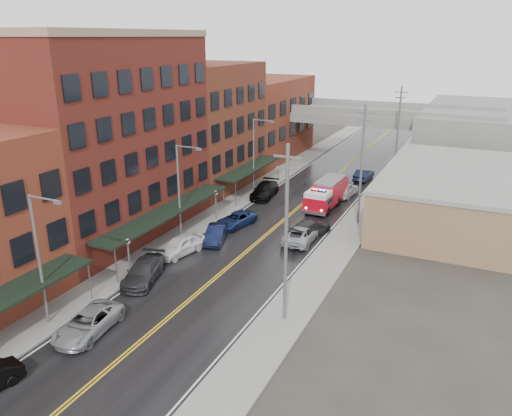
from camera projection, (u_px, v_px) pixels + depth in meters
The scene contains 32 objects.
road at pixel (273, 229), 49.19m from camera, with size 11.00×160.00×0.02m, color black.
sidewalk_left at pixel (209, 218), 52.08m from camera, with size 3.00×160.00×0.15m, color slate.
sidewalk_right at pixel (345, 241), 46.27m from camera, with size 3.00×160.00×0.15m, color slate.
curb_left at pixel (223, 220), 51.42m from camera, with size 0.30×160.00×0.15m, color gray.
curb_right at pixel (328, 238), 46.93m from camera, with size 0.30×160.00×0.15m, color gray.
brick_building_b at pixel (110, 141), 45.54m from camera, with size 9.00×20.00×18.00m, color #5C1E18.
brick_building_c at pixel (207, 127), 61.04m from camera, with size 9.00×15.00×15.00m, color #5F2B1C.
brick_building_far at pixel (265, 119), 76.53m from camera, with size 9.00×20.00×12.00m, color brown.
tan_building at pixel (457, 198), 50.59m from camera, with size 14.00×22.00×5.00m, color #91684E.
right_far_block at pixel (487, 135), 75.03m from camera, with size 18.00×30.00×8.00m, color slate.
awning_1 at pixel (167, 211), 45.20m from camera, with size 2.60×18.00×3.09m.
awning_2 at pixel (250, 168), 60.20m from camera, with size 2.60×13.00×3.09m.
globe_lamp_1 at pixel (128, 249), 38.98m from camera, with size 0.44×0.44×3.12m.
globe_lamp_2 at pixel (216, 199), 50.99m from camera, with size 0.44×0.44×3.12m.
street_lamp_0 at pixel (41, 253), 31.24m from camera, with size 2.64×0.22×9.00m.
street_lamp_1 at pixel (181, 187), 44.96m from camera, with size 2.64×0.22×9.00m.
street_lamp_2 at pixel (256, 151), 58.68m from camera, with size 2.64×0.22×9.00m.
utility_pole_0 at pixel (286, 233), 31.41m from camera, with size 1.80×0.24×12.00m.
utility_pole_1 at pixel (362, 163), 48.56m from camera, with size 1.80×0.24×12.00m.
utility_pole_2 at pixel (398, 130), 65.71m from camera, with size 1.80×0.24×12.00m.
overpass at pixel (357, 121), 74.68m from camera, with size 40.00×10.00×7.50m.
fire_truck at pixel (326, 193), 55.12m from camera, with size 3.43×8.10×2.93m.
parked_car_left_2 at pixel (88, 323), 31.78m from camera, with size 2.44×5.28×1.47m, color gray.
parked_car_left_3 at pixel (143, 271), 38.60m from camera, with size 2.22×5.45×1.58m, color #292A2C.
parked_car_left_4 at pixel (181, 245), 43.37m from camera, with size 1.93×4.80×1.64m, color white.
parked_car_left_5 at pixel (216, 234), 46.08m from camera, with size 1.57×4.51×1.48m, color black.
parked_car_left_6 at pixel (236, 220), 49.83m from camera, with size 2.24×4.86×1.35m, color navy.
parked_car_left_7 at pixel (265, 190), 58.80m from camera, with size 2.32×5.70×1.65m, color black.
parked_car_right_0 at pixel (301, 234), 45.98m from camera, with size 2.46×5.33×1.48m, color #9A9DA2.
parked_car_right_1 at pixel (309, 228), 47.25m from camera, with size 2.20×5.42×1.57m, color black.
parked_car_right_2 at pixel (345, 190), 59.01m from camera, with size 1.96×4.88×1.66m, color silver.
parked_car_right_3 at pixel (364, 175), 65.61m from camera, with size 1.60×4.58×1.51m, color black.
Camera 1 is at (17.75, -12.27, 18.06)m, focal length 35.00 mm.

